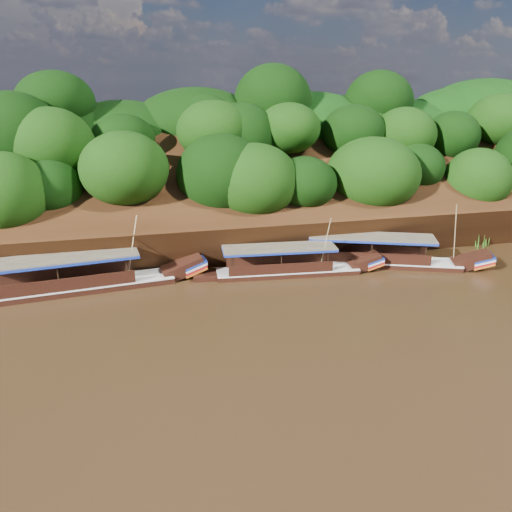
# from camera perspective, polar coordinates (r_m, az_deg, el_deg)

# --- Properties ---
(ground) EXTENTS (160.00, 160.00, 0.00)m
(ground) POSITION_cam_1_polar(r_m,az_deg,el_deg) (32.56, 4.08, -6.86)
(ground) COLOR black
(ground) RESTS_ON ground
(riverbank) EXTENTS (120.00, 30.06, 19.40)m
(riverbank) POSITION_cam_1_polar(r_m,az_deg,el_deg) (52.79, -3.25, 5.76)
(riverbank) COLOR black
(riverbank) RESTS_ON ground
(boat_0) EXTENTS (14.89, 7.28, 6.08)m
(boat_0) POSITION_cam_1_polar(r_m,az_deg,el_deg) (42.31, 15.02, -0.32)
(boat_0) COLOR black
(boat_0) RESTS_ON ground
(boat_1) EXTENTS (13.31, 3.14, 5.11)m
(boat_1) POSITION_cam_1_polar(r_m,az_deg,el_deg) (39.24, 4.62, -1.32)
(boat_1) COLOR black
(boat_1) RESTS_ON ground
(boat_2) EXTENTS (17.01, 4.11, 5.65)m
(boat_2) POSITION_cam_1_polar(r_m,az_deg,el_deg) (38.27, -18.86, -2.78)
(boat_2) COLOR black
(boat_2) RESTS_ON ground
(reeds) EXTENTS (50.58, 2.44, 2.13)m
(reeds) POSITION_cam_1_polar(r_m,az_deg,el_deg) (40.32, -2.94, -0.15)
(reeds) COLOR #2F6318
(reeds) RESTS_ON ground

